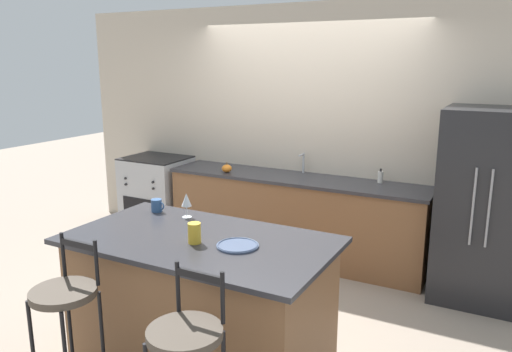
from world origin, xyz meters
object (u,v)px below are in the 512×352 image
object	(u,v)px
oven_range	(158,195)
wine_glass	(186,200)
coffee_mug	(157,205)
soap_bottle	(380,177)
bar_stool_near	(66,312)
tumbler_cup	(194,233)
dinner_plate	(238,245)
refrigerator	(484,206)
pumpkin_decoration	(227,168)

from	to	relation	value
oven_range	wine_glass	distance (m)	2.52
coffee_mug	soap_bottle	distance (m)	2.31
bar_stool_near	soap_bottle	bearing A→B (deg)	70.04
oven_range	tumbler_cup	world-z (taller)	tumbler_cup
coffee_mug	tumbler_cup	xyz separation A→B (m)	(0.67, -0.44, 0.02)
oven_range	dinner_plate	bearing A→B (deg)	-41.42
refrigerator	oven_range	world-z (taller)	refrigerator
oven_range	soap_bottle	bearing A→B (deg)	3.97
coffee_mug	tumbler_cup	world-z (taller)	tumbler_cup
bar_stool_near	coffee_mug	bearing A→B (deg)	99.69
soap_bottle	wine_glass	bearing A→B (deg)	-117.17
tumbler_cup	oven_range	bearing A→B (deg)	133.93
wine_glass	oven_range	bearing A→B (deg)	134.62
oven_range	dinner_plate	world-z (taller)	dinner_plate
oven_range	tumbler_cup	size ratio (longest dim) A/B	6.92
coffee_mug	pumpkin_decoration	size ratio (longest dim) A/B	1.08
refrigerator	pumpkin_decoration	world-z (taller)	refrigerator
dinner_plate	tumbler_cup	size ratio (longest dim) A/B	2.01
oven_range	soap_bottle	xyz separation A→B (m)	(2.71, 0.19, 0.49)
soap_bottle	dinner_plate	bearing A→B (deg)	-98.43
refrigerator	soap_bottle	world-z (taller)	refrigerator
oven_range	coffee_mug	xyz separation A→B (m)	(1.42, -1.73, 0.51)
refrigerator	coffee_mug	distance (m)	2.83
bar_stool_near	soap_bottle	xyz separation A→B (m)	(1.10, 3.03, 0.33)
wine_glass	soap_bottle	world-z (taller)	wine_glass
coffee_mug	soap_bottle	world-z (taller)	soap_bottle
bar_stool_near	pumpkin_decoration	size ratio (longest dim) A/B	9.68
dinner_plate	wine_glass	size ratio (longest dim) A/B	1.45
refrigerator	wine_glass	distance (m)	2.60
coffee_mug	bar_stool_near	bearing A→B (deg)	-80.31
refrigerator	oven_range	distance (m)	3.71
bar_stool_near	pumpkin_decoration	xyz separation A→B (m)	(-0.52, 2.71, 0.32)
coffee_mug	wine_glass	bearing A→B (deg)	-1.79
oven_range	bar_stool_near	distance (m)	3.27
dinner_plate	pumpkin_decoration	world-z (taller)	pumpkin_decoration
oven_range	wine_glass	size ratio (longest dim) A/B	5.00
tumbler_cup	pumpkin_decoration	bearing A→B (deg)	116.00
tumbler_cup	soap_bottle	bearing A→B (deg)	75.24
pumpkin_decoration	oven_range	bearing A→B (deg)	173.14
refrigerator	pumpkin_decoration	bearing A→B (deg)	-178.28
dinner_plate	pumpkin_decoration	distance (m)	2.34
dinner_plate	refrigerator	bearing A→B (deg)	57.13
coffee_mug	tumbler_cup	distance (m)	0.80
dinner_plate	soap_bottle	size ratio (longest dim) A/B	1.91
wine_glass	coffee_mug	world-z (taller)	wine_glass
refrigerator	pumpkin_decoration	distance (m)	2.60
refrigerator	wine_glass	size ratio (longest dim) A/B	9.05
dinner_plate	oven_range	bearing A→B (deg)	138.58
coffee_mug	soap_bottle	bearing A→B (deg)	56.16
wine_glass	pumpkin_decoration	bearing A→B (deg)	111.18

